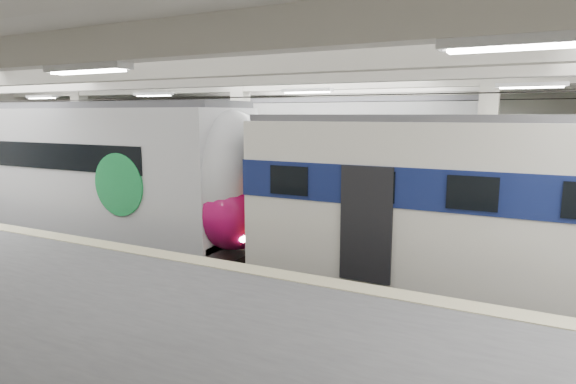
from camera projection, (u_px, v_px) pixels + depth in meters
The scene contains 4 objects.
station_hall at pixel (240, 157), 11.35m from camera, with size 36.00×24.00×5.75m.
modern_emu at pixel (100, 174), 16.01m from camera, with size 14.41×2.97×4.62m.
older_rer at pixel (527, 210), 10.29m from camera, with size 12.76×2.82×4.24m.
far_train at pixel (276, 159), 19.17m from camera, with size 15.27×3.17×4.82m.
Camera 1 is at (6.16, -11.32, 4.25)m, focal length 30.00 mm.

